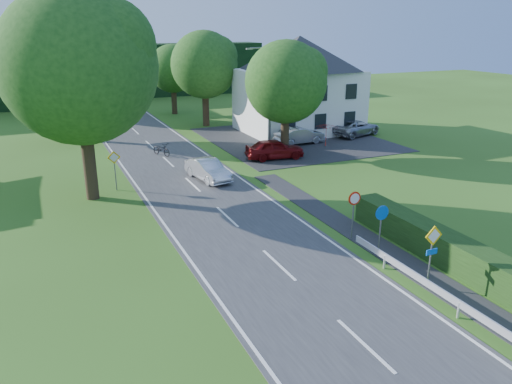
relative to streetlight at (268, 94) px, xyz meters
name	(u,v)px	position (x,y,z in m)	size (l,w,h in m)	color
road	(214,205)	(-8.06, -10.00, -4.44)	(7.00, 80.00, 0.04)	#373739
parking_pad	(294,139)	(3.94, 3.00, -4.44)	(14.00, 16.00, 0.04)	#272629
line_edge_left	(157,213)	(-11.31, -10.00, -4.42)	(0.12, 80.00, 0.01)	white
line_edge_right	(267,197)	(-4.81, -10.00, -4.42)	(0.12, 80.00, 0.01)	white
line_centre	(214,205)	(-8.06, -10.00, -4.42)	(0.12, 80.00, 0.01)	white
tree_main	(82,97)	(-14.06, -6.00, 1.36)	(9.40, 9.40, 11.64)	#1B4815
tree_left_far	(76,91)	(-13.06, 10.00, -0.17)	(7.00, 7.00, 8.58)	#1B4815
tree_right_far	(205,79)	(-1.06, 12.00, 0.08)	(7.40, 7.40, 9.09)	#1B4815
tree_left_back	(70,80)	(-12.56, 22.00, -0.43)	(6.60, 6.60, 8.07)	#1B4815
tree_right_back	(173,80)	(-2.06, 20.00, -0.68)	(6.20, 6.20, 7.56)	#1B4815
tree_right_mid	(285,100)	(0.44, -2.00, -0.17)	(7.00, 7.00, 8.58)	#1B4815
treeline_right	(157,70)	(-0.06, 36.00, -0.96)	(30.00, 5.00, 7.00)	black
house_white	(299,84)	(5.94, 6.00, -0.06)	(10.60, 8.40, 8.60)	white
streetlight	(268,94)	(0.00, 0.00, 0.00)	(2.03, 0.18, 8.00)	slate
sign_priority_right	(432,246)	(-3.76, -22.02, -2.67)	(0.78, 0.09, 2.59)	slate
sign_roundabout	(381,221)	(-3.76, -19.02, -2.79)	(0.64, 0.08, 2.37)	slate
sign_speed_limit	(354,204)	(-3.76, -17.03, -2.70)	(0.64, 0.11, 2.37)	slate
sign_priority_left	(114,163)	(-12.56, -5.02, -2.75)	(0.78, 0.09, 2.44)	slate
moving_car	(208,170)	(-6.83, -5.37, -3.76)	(1.41, 4.05, 1.34)	silver
motorcycle	(161,149)	(-8.04, 1.99, -3.93)	(0.66, 1.89, 0.99)	black
parked_car_red	(275,149)	(-0.57, -2.35, -3.68)	(1.75, 4.35, 1.48)	maroon
parked_car_silver_a	(300,135)	(3.45, 1.12, -3.71)	(1.50, 4.31, 1.42)	#9F9FA3
parked_car_silver_b	(356,128)	(9.72, 2.05, -3.73)	(2.31, 5.00, 1.39)	#A5A6AC
parasol	(326,135)	(5.04, -0.50, -3.49)	(2.03, 2.06, 1.86)	red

